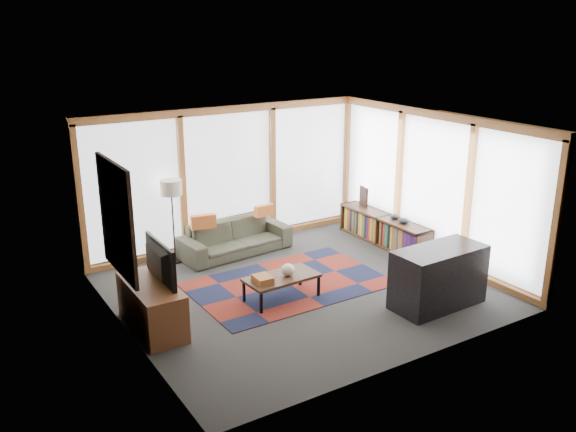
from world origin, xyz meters
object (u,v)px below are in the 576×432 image
tv_console (152,306)px  bookshelf (384,230)px  coffee_table (282,288)px  bar_counter (438,277)px  television (154,263)px  floor_lamp (173,221)px  sofa (235,238)px

tv_console → bookshelf: bearing=10.4°
coffee_table → bar_counter: bar_counter is taller
bookshelf → tv_console: bearing=-169.6°
tv_console → television: 0.62m
floor_lamp → television: (-1.11, -2.11, 0.21)m
television → tv_console: bearing=109.5°
television → bar_counter: (3.74, -1.55, -0.50)m
sofa → tv_console: tv_console is taller
sofa → bar_counter: bearing=-71.1°
bookshelf → bar_counter: bearing=-113.1°
sofa → television: (-2.19, -1.92, 0.65)m
bookshelf → bar_counter: (-1.03, -2.42, 0.17)m
sofa → tv_console: 2.99m
coffee_table → bar_counter: size_ratio=0.79×
floor_lamp → bar_counter: (2.64, -3.67, -0.29)m
sofa → television: 2.98m
sofa → bookshelf: size_ratio=0.92×
floor_lamp → television: size_ratio=1.50×
bar_counter → television: bearing=155.8°
floor_lamp → bookshelf: 3.91m
coffee_table → bookshelf: size_ratio=0.51×
coffee_table → bar_counter: 2.32m
floor_lamp → bookshelf: floor_lamp is taller
sofa → tv_console: size_ratio=1.54×
television → bookshelf: bearing=-79.7°
tv_console → television: (0.08, 0.03, 0.61)m
floor_lamp → coffee_table: size_ratio=1.32×
tv_console → coffee_table: bearing=-4.1°
tv_console → television: television is taller
floor_lamp → tv_console: bearing=-118.9°
bookshelf → television: (-4.78, -0.87, 0.67)m
television → sofa: bearing=-48.7°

